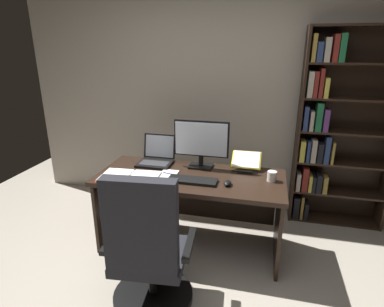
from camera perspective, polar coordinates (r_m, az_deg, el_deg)
wall_back at (r=3.60m, az=5.88°, el=12.66°), size 4.68×0.12×2.87m
desk at (r=2.96m, az=0.03°, el=-6.98°), size 1.66×0.71×0.73m
bookshelf at (r=3.51m, az=24.32°, el=3.82°), size 0.93×0.27×2.01m
office_chair at (r=2.30m, az=-8.08°, el=-17.79°), size 0.64×0.60×1.07m
monitor at (r=2.93m, az=1.68°, el=1.77°), size 0.52×0.16×0.45m
laptop at (r=3.12m, az=-6.46°, el=-0.74°), size 0.32×0.31×0.26m
keyboard at (r=2.69m, az=0.07°, el=-4.90°), size 0.42×0.15×0.02m
computer_mouse at (r=2.64m, az=6.45°, el=-5.33°), size 0.06×0.10×0.04m
reading_stand_with_book at (r=2.97m, az=9.75°, el=-1.54°), size 0.27×0.24×0.15m
open_binder at (r=2.82m, az=-11.19°, el=-4.15°), size 0.54×0.34×0.02m
notepad at (r=2.84m, az=-4.33°, el=-3.80°), size 0.15×0.21×0.01m
pen at (r=2.83m, az=-3.95°, el=-3.67°), size 0.14×0.03×0.01m
coffee_mug at (r=2.78m, az=14.27°, el=-4.01°), size 0.08×0.08×0.09m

